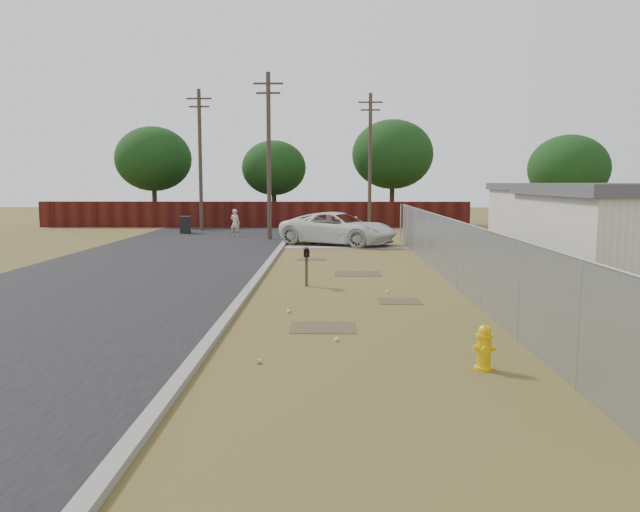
{
  "coord_description": "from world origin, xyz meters",
  "views": [
    {
      "loc": [
        -0.64,
        -18.23,
        3.14
      ],
      "look_at": [
        -0.93,
        -1.06,
        1.1
      ],
      "focal_mm": 35.0,
      "sensor_mm": 36.0,
      "label": 1
    }
  ],
  "objects_px": {
    "pedestrian": "(235,223)",
    "trash_bin": "(185,225)",
    "mailbox": "(306,256)",
    "pickup_truck": "(338,228)",
    "fire_hydrant": "(484,348)"
  },
  "relations": [
    {
      "from": "mailbox",
      "to": "pickup_truck",
      "type": "distance_m",
      "value": 12.7
    },
    {
      "from": "trash_bin",
      "to": "pickup_truck",
      "type": "bearing_deg",
      "value": -35.67
    },
    {
      "from": "mailbox",
      "to": "pedestrian",
      "type": "height_order",
      "value": "pedestrian"
    },
    {
      "from": "pedestrian",
      "to": "trash_bin",
      "type": "distance_m",
      "value": 3.96
    },
    {
      "from": "pedestrian",
      "to": "trash_bin",
      "type": "height_order",
      "value": "pedestrian"
    },
    {
      "from": "pickup_truck",
      "to": "fire_hydrant",
      "type": "bearing_deg",
      "value": -145.06
    },
    {
      "from": "mailbox",
      "to": "pedestrian",
      "type": "xyz_separation_m",
      "value": [
        -4.8,
        17.3,
        -0.14
      ]
    },
    {
      "from": "pedestrian",
      "to": "mailbox",
      "type": "bearing_deg",
      "value": 126.57
    },
    {
      "from": "mailbox",
      "to": "pickup_truck",
      "type": "relative_size",
      "value": 0.2
    },
    {
      "from": "mailbox",
      "to": "pickup_truck",
      "type": "bearing_deg",
      "value": 84.91
    },
    {
      "from": "fire_hydrant",
      "to": "pedestrian",
      "type": "xyz_separation_m",
      "value": [
        -8.11,
        25.73,
        0.42
      ]
    },
    {
      "from": "fire_hydrant",
      "to": "pedestrian",
      "type": "height_order",
      "value": "pedestrian"
    },
    {
      "from": "trash_bin",
      "to": "fire_hydrant",
      "type": "bearing_deg",
      "value": -67.52
    },
    {
      "from": "fire_hydrant",
      "to": "pickup_truck",
      "type": "height_order",
      "value": "pickup_truck"
    },
    {
      "from": "fire_hydrant",
      "to": "mailbox",
      "type": "distance_m",
      "value": 9.08
    }
  ]
}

